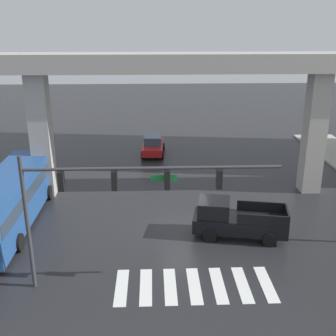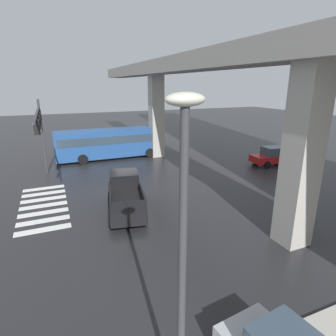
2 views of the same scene
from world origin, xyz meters
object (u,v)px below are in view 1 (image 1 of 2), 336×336
Objects in this scene: traffic_signal_mast at (112,189)px; street_lamp_far_north at (314,96)px; pickup_truck at (234,220)px; city_bus at (10,198)px; sedan_red at (153,145)px.

traffic_signal_mast is 29.07m from street_lamp_far_north.
pickup_truck is 8.46m from traffic_signal_mast.
sedan_red is (8.32, 13.72, -0.87)m from city_bus.
sedan_red is 0.40× the size of traffic_signal_mast.
street_lamp_far_north is (15.56, 3.41, 3.70)m from sedan_red.
city_bus is 16.07m from sedan_red.
city_bus is 1.49× the size of street_lamp_far_north.
traffic_signal_mast is (-1.80, -19.91, 3.83)m from sedan_red.
street_lamp_far_north is (11.14, 18.93, 3.57)m from pickup_truck.
city_bus reaches higher than sedan_red.
street_lamp_far_north is at bearing 53.34° from traffic_signal_mast.
traffic_signal_mast is (-6.22, -4.39, 3.69)m from pickup_truck.
pickup_truck is 22.25m from street_lamp_far_north.
traffic_signal_mast is at bearing -144.79° from pickup_truck.
pickup_truck is at bearing -8.04° from city_bus.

